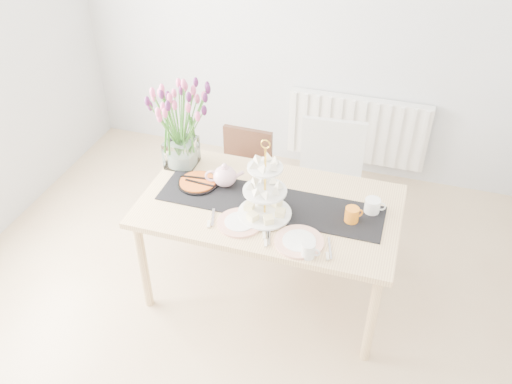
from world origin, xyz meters
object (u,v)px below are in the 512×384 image
(chair_brown, at_px, (244,173))
(chair_white, at_px, (329,175))
(teapot, at_px, (225,176))
(mug_white, at_px, (308,250))
(tulip_vase, at_px, (178,114))
(dining_table, at_px, (270,213))
(cake_stand, at_px, (265,197))
(plate_left, at_px, (240,223))
(plate_right, at_px, (299,242))
(radiator, at_px, (357,130))
(mug_orange, at_px, (352,215))
(cream_jug, at_px, (372,206))
(tart_tin, at_px, (198,183))

(chair_brown, bearing_deg, chair_white, 3.65)
(teapot, height_order, mug_white, teapot)
(tulip_vase, bearing_deg, dining_table, -19.04)
(dining_table, height_order, mug_white, mug_white)
(tulip_vase, height_order, cake_stand, tulip_vase)
(dining_table, distance_m, tulip_vase, 0.87)
(plate_left, bearing_deg, chair_white, 68.82)
(cake_stand, bearing_deg, plate_right, -34.77)
(radiator, distance_m, teapot, 1.67)
(dining_table, bearing_deg, tulip_vase, 160.96)
(chair_brown, distance_m, mug_orange, 1.20)
(tulip_vase, xyz_separation_m, cake_stand, (0.69, -0.35, -0.25))
(cake_stand, xyz_separation_m, mug_orange, (0.51, 0.09, -0.09))
(cake_stand, distance_m, mug_white, 0.44)
(chair_brown, relative_size, mug_white, 8.55)
(chair_white, bearing_deg, cream_jug, -63.13)
(chair_brown, bearing_deg, mug_orange, -36.09)
(mug_orange, xyz_separation_m, plate_right, (-0.25, -0.27, -0.04))
(dining_table, distance_m, teapot, 0.37)
(mug_white, bearing_deg, chair_white, 102.29)
(radiator, xyz_separation_m, tulip_vase, (-1.02, -1.35, 0.69))
(mug_white, bearing_deg, tulip_vase, 156.47)
(cream_jug, relative_size, mug_white, 1.04)
(chair_white, bearing_deg, plate_right, -93.75)
(mug_orange, bearing_deg, cake_stand, 153.07)
(mug_orange, height_order, plate_right, mug_orange)
(chair_brown, height_order, teapot, teapot)
(dining_table, height_order, chair_brown, chair_brown)
(radiator, height_order, tart_tin, tart_tin)
(tulip_vase, height_order, mug_orange, tulip_vase)
(cake_stand, relative_size, mug_orange, 4.78)
(plate_right, bearing_deg, dining_table, 131.23)
(teapot, bearing_deg, dining_table, -32.81)
(chair_brown, height_order, mug_orange, mug_orange)
(mug_orange, bearing_deg, chair_brown, 104.93)
(dining_table, relative_size, chair_white, 1.71)
(chair_brown, xyz_separation_m, tart_tin, (-0.10, -0.63, 0.32))
(tart_tin, bearing_deg, dining_table, -5.58)
(tulip_vase, relative_size, plate_right, 2.48)
(chair_brown, height_order, chair_white, chair_white)
(tulip_vase, bearing_deg, cake_stand, -27.15)
(mug_white, height_order, plate_left, mug_white)
(chair_brown, distance_m, cake_stand, 1.00)
(chair_brown, xyz_separation_m, tulip_vase, (-0.29, -0.44, 0.69))
(radiator, xyz_separation_m, plate_right, (-0.07, -1.88, 0.31))
(teapot, bearing_deg, cream_jug, -16.26)
(teapot, height_order, tart_tin, teapot)
(chair_white, xyz_separation_m, tulip_vase, (-0.94, -0.47, 0.59))
(chair_white, xyz_separation_m, mug_orange, (0.26, -0.73, 0.25))
(dining_table, distance_m, chair_white, 0.76)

